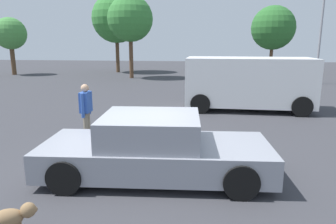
% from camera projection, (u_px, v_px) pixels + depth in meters
% --- Properties ---
extents(ground_plane, '(80.00, 80.00, 0.00)m').
position_uv_depth(ground_plane, '(142.00, 173.00, 6.46)').
color(ground_plane, '#38383D').
extents(sedan_foreground, '(4.62, 2.14, 1.28)m').
position_uv_depth(sedan_foreground, '(155.00, 149.00, 6.19)').
color(sedan_foreground, gray).
rests_on(sedan_foreground, ground_plane).
extents(dog, '(0.64, 0.46, 0.47)m').
position_uv_depth(dog, '(12.00, 217.00, 4.29)').
color(dog, olive).
rests_on(dog, ground_plane).
extents(van_white, '(4.96, 2.33, 2.09)m').
position_uv_depth(van_white, '(248.00, 82.00, 12.37)').
color(van_white, white).
rests_on(van_white, ground_plane).
extents(pedestrian, '(0.25, 0.57, 1.57)m').
position_uv_depth(pedestrian, '(86.00, 107.00, 8.49)').
color(pedestrian, gray).
rests_on(pedestrian, ground_plane).
extents(light_post_near, '(0.44, 0.44, 7.38)m').
position_uv_depth(light_post_near, '(323.00, 6.00, 19.41)').
color(light_post_near, gray).
rests_on(light_post_near, ground_plane).
extents(tree_back_left, '(4.14, 4.14, 6.12)m').
position_uv_depth(tree_back_left, '(273.00, 28.00, 29.39)').
color(tree_back_left, brown).
rests_on(tree_back_left, ground_plane).
extents(tree_back_center, '(3.39, 3.39, 6.10)m').
position_uv_depth(tree_back_center, '(130.00, 19.00, 22.91)').
color(tree_back_center, brown).
rests_on(tree_back_center, ground_plane).
extents(tree_back_right, '(2.61, 2.61, 4.72)m').
position_uv_depth(tree_back_right, '(10.00, 34.00, 25.56)').
color(tree_back_right, brown).
rests_on(tree_back_right, ground_plane).
extents(tree_far_right, '(4.34, 4.34, 6.97)m').
position_uv_depth(tree_far_right, '(116.00, 18.00, 27.50)').
color(tree_far_right, brown).
rests_on(tree_far_right, ground_plane).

